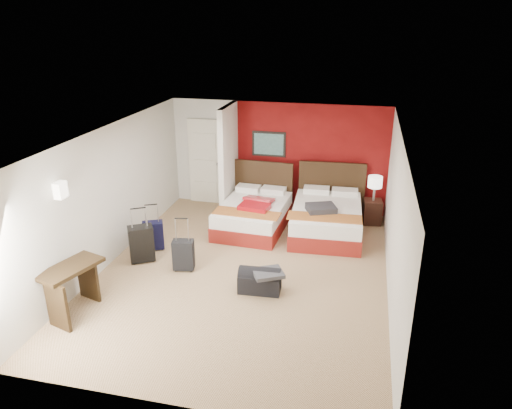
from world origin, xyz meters
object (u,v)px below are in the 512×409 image
(suitcase_navy, at_px, (154,236))
(duffel_bag, at_px, (260,282))
(desk, at_px, (73,290))
(suitcase_black, at_px, (142,245))
(table_lamp, at_px, (374,189))
(nightstand, at_px, (372,212))
(bed_right, at_px, (326,220))
(suitcase_charcoal, at_px, (184,256))
(bed_left, at_px, (253,216))
(red_suitcase_open, at_px, (257,203))

(suitcase_navy, height_order, duffel_bag, suitcase_navy)
(desk, bearing_deg, duffel_bag, 42.56)
(suitcase_black, relative_size, desk, 0.69)
(suitcase_black, bearing_deg, table_lamp, 2.40)
(nightstand, height_order, suitcase_navy, suitcase_navy)
(bed_right, bearing_deg, desk, -135.67)
(suitcase_charcoal, bearing_deg, suitcase_navy, 133.56)
(bed_left, distance_m, suitcase_charcoal, 2.21)
(nightstand, bearing_deg, desk, -140.75)
(nightstand, xyz_separation_m, suitcase_navy, (-4.16, -2.27, 0.00))
(bed_left, relative_size, red_suitcase_open, 2.26)
(bed_right, relative_size, table_lamp, 3.71)
(bed_right, xyz_separation_m, suitcase_charcoal, (-2.36, -2.13, -0.03))
(red_suitcase_open, distance_m, nightstand, 2.60)
(nightstand, bearing_deg, bed_right, -146.67)
(duffel_bag, bearing_deg, red_suitcase_open, 101.04)
(suitcase_black, height_order, suitcase_navy, suitcase_black)
(nightstand, distance_m, suitcase_black, 5.01)
(suitcase_black, bearing_deg, nightstand, 2.40)
(red_suitcase_open, bearing_deg, suitcase_navy, -135.78)
(red_suitcase_open, bearing_deg, bed_left, 142.70)
(bed_left, height_order, table_lamp, table_lamp)
(suitcase_charcoal, relative_size, desk, 0.57)
(suitcase_black, xyz_separation_m, desk, (-0.27, -1.78, 0.07))
(bed_right, height_order, suitcase_black, suitcase_black)
(bed_right, distance_m, suitcase_black, 3.80)
(suitcase_black, xyz_separation_m, suitcase_navy, (0.00, 0.51, -0.06))
(nightstand, height_order, duffel_bag, nightstand)
(nightstand, bearing_deg, table_lamp, 0.00)
(nightstand, height_order, suitcase_black, suitcase_black)
(suitcase_charcoal, height_order, suitcase_navy, suitcase_charcoal)
(bed_right, xyz_separation_m, suitcase_navy, (-3.23, -1.49, -0.03))
(table_lamp, bearing_deg, suitcase_navy, -151.38)
(suitcase_navy, height_order, desk, desk)
(nightstand, bearing_deg, duffel_bag, -125.11)
(duffel_bag, bearing_deg, nightstand, 58.39)
(suitcase_charcoal, bearing_deg, nightstand, 31.69)
(bed_left, distance_m, duffel_bag, 2.55)
(bed_right, bearing_deg, duffel_bag, -111.78)
(bed_right, distance_m, red_suitcase_open, 1.50)
(suitcase_charcoal, xyz_separation_m, suitcase_navy, (-0.87, 0.65, -0.00))
(red_suitcase_open, bearing_deg, table_lamp, 29.58)
(bed_left, bearing_deg, suitcase_black, -127.87)
(table_lamp, relative_size, suitcase_black, 0.81)
(suitcase_black, distance_m, desk, 1.80)
(bed_right, distance_m, nightstand, 1.22)
(suitcase_charcoal, relative_size, suitcase_navy, 1.00)
(bed_right, xyz_separation_m, suitcase_black, (-3.23, -2.00, 0.03))
(bed_left, distance_m, desk, 4.18)
(suitcase_charcoal, bearing_deg, duffel_bag, -24.73)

